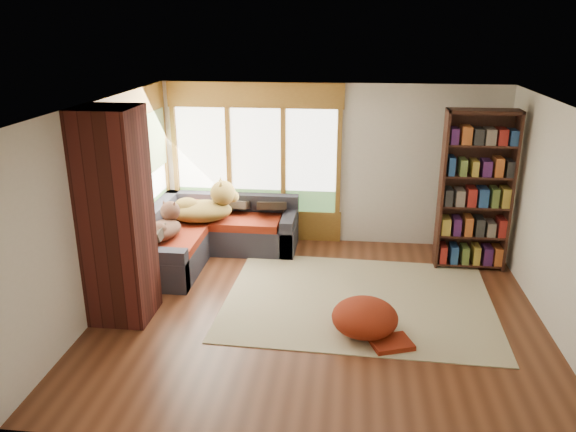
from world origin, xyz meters
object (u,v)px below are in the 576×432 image
(area_rug, at_px, (358,300))
(sectional_sofa, at_px, (202,235))
(dog_brindle, at_px, (164,224))
(bookshelf, at_px, (476,191))
(brick_chimney, at_px, (116,217))
(pouf, at_px, (365,317))
(dog_tan, at_px, (206,204))

(area_rug, bearing_deg, sectional_sofa, 151.54)
(area_rug, relative_size, dog_brindle, 4.25)
(bookshelf, height_order, dog_brindle, bookshelf)
(brick_chimney, distance_m, sectional_sofa, 2.32)
(sectional_sofa, distance_m, pouf, 3.32)
(dog_tan, height_order, dog_brindle, dog_tan)
(bookshelf, distance_m, dog_tan, 4.02)
(bookshelf, height_order, dog_tan, bookshelf)
(pouf, bearing_deg, dog_brindle, 153.24)
(bookshelf, distance_m, dog_brindle, 4.51)
(dog_tan, bearing_deg, brick_chimney, -119.62)
(brick_chimney, bearing_deg, area_rug, 13.89)
(bookshelf, relative_size, pouf, 3.01)
(brick_chimney, distance_m, dog_brindle, 1.44)
(dog_tan, relative_size, dog_brindle, 1.37)
(brick_chimney, xyz_separation_m, dog_tan, (0.54, 2.07, -0.48))
(area_rug, xyz_separation_m, bookshelf, (1.64, 1.29, 1.17))
(dog_brindle, bearing_deg, brick_chimney, -174.35)
(brick_chimney, xyz_separation_m, area_rug, (2.90, 0.72, -1.29))
(pouf, bearing_deg, area_rug, 94.39)
(dog_brindle, bearing_deg, dog_tan, -19.85)
(brick_chimney, relative_size, pouf, 3.33)
(bookshelf, distance_m, pouf, 2.81)
(sectional_sofa, bearing_deg, dog_brindle, -119.39)
(sectional_sofa, xyz_separation_m, area_rug, (2.45, -1.33, -0.30))
(bookshelf, xyz_separation_m, dog_brindle, (-4.43, -0.68, -0.43))
(brick_chimney, height_order, pouf, brick_chimney)
(pouf, distance_m, dog_tan, 3.32)
(bookshelf, relative_size, dog_brindle, 2.88)
(sectional_sofa, xyz_separation_m, bookshelf, (4.09, -0.04, 0.87))
(sectional_sofa, relative_size, dog_tan, 1.96)
(sectional_sofa, relative_size, pouf, 2.82)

